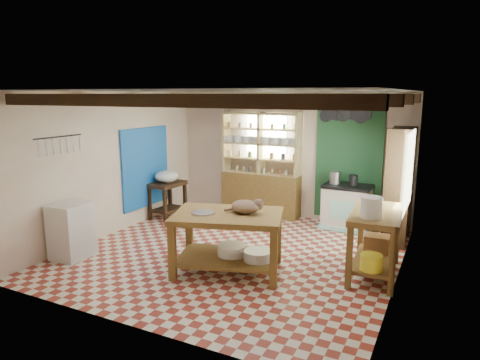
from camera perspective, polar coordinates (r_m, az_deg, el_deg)
The scene contains 30 objects.
floor at distance 7.08m, azimuth -0.81°, elevation -9.81°, with size 5.00×5.00×0.02m, color maroon.
ceiling at distance 6.60m, azimuth -0.87°, elevation 11.81°, with size 5.00×5.00×0.02m, color #4E4F53.
wall_back at distance 8.99m, azimuth 6.51°, elevation 3.31°, with size 5.00×0.04×2.60m, color beige.
wall_front at distance 4.70m, azimuth -15.01°, elevation -4.44°, with size 5.00×0.04×2.60m, color beige.
wall_left at distance 8.16m, azimuth -16.64°, elevation 2.09°, with size 0.04×5.00×2.60m, color beige.
wall_right at distance 6.02m, azimuth 20.81°, elevation -1.36°, with size 0.04×5.00×2.60m, color beige.
ceiling_beams at distance 6.60m, azimuth -0.87°, elevation 10.77°, with size 5.00×3.80×0.15m, color black.
blue_wall_patch at distance 8.84m, azimuth -12.46°, elevation 1.67°, with size 0.04×1.40×1.60m, color #185CB4.
green_wall_patch at distance 8.62m, azimuth 14.26°, elevation 2.36°, with size 1.30×0.04×2.30m, color #1E4C2A.
window_back at distance 9.10m, azimuth 3.56°, elevation 6.00°, with size 0.90×0.02×0.80m, color silver.
window_right at distance 6.98m, azimuth 21.58°, elevation 1.10°, with size 0.02×1.30×1.20m, color silver.
utensil_rail at distance 7.23m, azimuth -22.99°, elevation 4.37°, with size 0.06×0.90×0.28m, color black.
pot_rack at distance 8.12m, azimuth 13.94°, elevation 8.44°, with size 0.86×0.12×0.36m, color black.
shelving_unit at distance 9.04m, azimuth 2.80°, elevation 2.14°, with size 1.70×0.34×2.20m, color tan.
tall_rack at distance 7.86m, azimuth 20.45°, elevation -0.73°, with size 0.40×0.86×2.00m, color black.
work_table at distance 6.28m, azimuth -1.63°, elevation -8.31°, with size 1.54×1.03×0.87m, color brown.
stove at distance 8.47m, azimuth 14.03°, elevation -3.48°, with size 0.88×0.59×0.86m, color beige.
prep_table at distance 9.08m, azimuth -9.63°, elevation -2.62°, with size 0.51×0.75×0.76m, color black.
white_cabinet at distance 7.28m, azimuth -21.54°, elevation -6.27°, with size 0.49×0.59×0.88m, color silver.
right_counter at distance 6.42m, azimuth 17.57°, elevation -8.07°, with size 0.66×1.31×0.94m, color brown.
cat at distance 6.13m, azimuth 0.73°, elevation -3.58°, with size 0.42×0.32×0.19m, color #85634D.
steel_tray at distance 6.16m, azimuth -4.95°, elevation -4.36°, with size 0.33×0.33×0.02m, color #A7A7AF.
basin_large at distance 6.36m, azimuth -1.09°, elevation -9.29°, with size 0.43×0.43×0.15m, color silver.
basin_small at distance 6.17m, azimuth 2.39°, elevation -10.00°, with size 0.41×0.41×0.14m, color silver.
kettle_left at distance 8.41m, azimuth 12.55°, elevation 0.31°, with size 0.20×0.20×0.23m, color #A7A7AF.
kettle_right at distance 8.33m, azimuth 14.87°, elevation -0.02°, with size 0.16×0.16×0.20m, color black.
enamel_bowl at distance 8.97m, azimuth -9.74°, elevation 0.48°, with size 0.49×0.49×0.25m, color silver.
white_bucket at distance 5.91m, azimuth 17.12°, elevation -3.51°, with size 0.28×0.28×0.28m, color silver.
wicker_basket at distance 6.73m, azimuth 17.76°, elevation -8.05°, with size 0.35×0.28×0.25m, color olive.
yellow_tub at distance 6.04m, azimuth 17.09°, elevation -10.45°, with size 0.29×0.29×0.21m, color yellow.
Camera 1 is at (3.04, -5.87, 2.55)m, focal length 32.00 mm.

